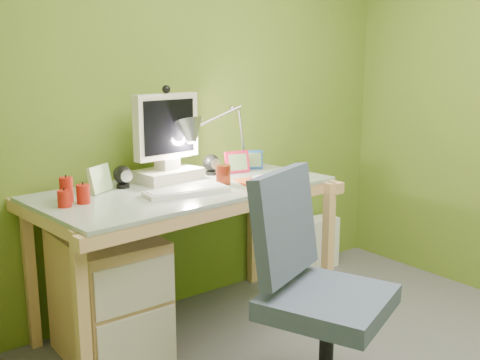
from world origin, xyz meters
TOP-DOWN VIEW (x-y plane):
  - wall_back at (0.00, 1.60)m, footprint 3.20×0.01m
  - desk at (-0.17, 1.23)m, footprint 1.56×0.88m
  - monitor at (-0.17, 1.41)m, footprint 0.42×0.28m
  - speaker_left at (-0.44, 1.39)m, footprint 0.11×0.11m
  - speaker_right at (0.10, 1.39)m, footprint 0.10×0.10m
  - keyboard at (-0.25, 1.09)m, footprint 0.43×0.18m
  - mousepad at (0.21, 1.09)m, footprint 0.28×0.23m
  - mouse at (0.21, 1.09)m, footprint 0.10×0.07m
  - amber_tumbler at (0.01, 1.15)m, footprint 0.08×0.08m
  - candle_cluster at (-0.77, 1.24)m, footprint 0.17×0.16m
  - photo_frame_red at (0.25, 1.35)m, footprint 0.15×0.05m
  - photo_frame_blue at (0.39, 1.39)m, footprint 0.12×0.09m
  - photo_frame_green at (-0.57, 1.37)m, footprint 0.14×0.10m
  - desk_lamp at (0.28, 1.41)m, footprint 0.52×0.24m
  - task_chair at (-0.08, 0.31)m, footprint 0.71×0.71m
  - radiator at (1.03, 1.50)m, footprint 0.37×0.18m

SIDE VIEW (x-z plane):
  - radiator at x=1.03m, z-range 0.00..0.35m
  - desk at x=-0.17m, z-range 0.00..0.80m
  - task_chair at x=-0.08m, z-range 0.00..0.99m
  - mousepad at x=0.21m, z-range 0.80..0.81m
  - keyboard at x=-0.25m, z-range 0.80..0.82m
  - mouse at x=0.21m, z-range 0.80..0.84m
  - amber_tumbler at x=0.01m, z-range 0.80..0.90m
  - photo_frame_blue at x=0.39m, z-range 0.80..0.91m
  - speaker_left at x=-0.44m, z-range 0.80..0.91m
  - candle_cluster at x=-0.77m, z-range 0.80..0.92m
  - speaker_right at x=0.10m, z-range 0.80..0.92m
  - photo_frame_red at x=0.25m, z-range 0.80..0.93m
  - photo_frame_green at x=-0.57m, z-range 0.80..0.93m
  - monitor at x=-0.17m, z-range 0.80..1.34m
  - desk_lamp at x=0.28m, z-range 0.80..1.35m
  - wall_back at x=0.00m, z-range 0.00..2.40m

